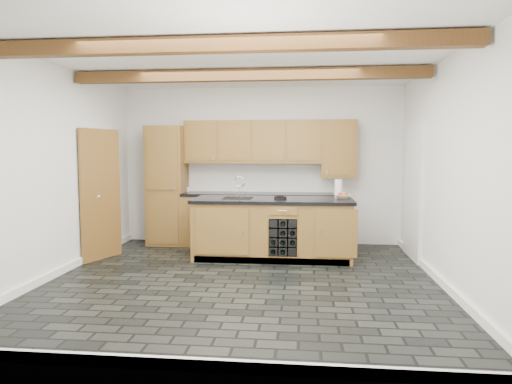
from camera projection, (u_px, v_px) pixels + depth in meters
ground at (243, 280)px, 5.90m from camera, size 5.00×5.00×0.00m
room_shell at (241, 161)px, 6.30m from camera, size 5.01×5.00×5.00m
back_cabinetry at (238, 190)px, 8.06m from camera, size 3.65×0.62×2.20m
island at (273, 228)px, 7.10m from camera, size 2.48×0.96×0.93m
faucet at (238, 196)px, 7.16m from camera, size 0.45×0.40×0.34m
kitchen_scale at (280, 197)px, 7.01m from camera, size 0.19×0.15×0.05m
fruit_bowl at (343, 197)px, 7.08m from camera, size 0.30×0.30×0.06m
fruit_cluster at (343, 194)px, 7.07m from camera, size 0.16×0.17×0.07m
paper_towel at (338, 188)px, 7.30m from camera, size 0.12×0.12×0.28m
mug at (188, 190)px, 8.26m from camera, size 0.11×0.11×0.08m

